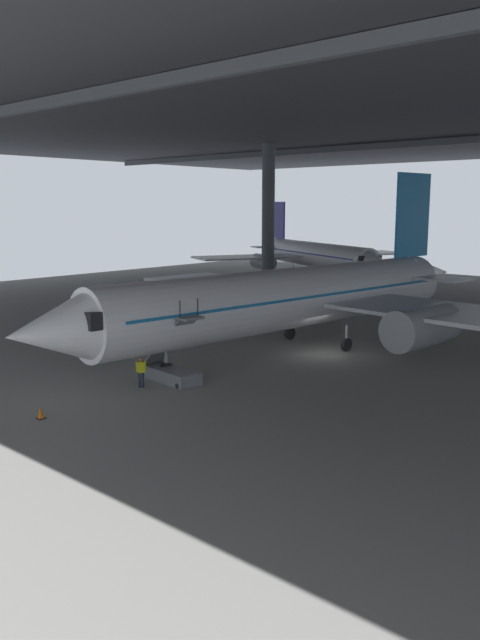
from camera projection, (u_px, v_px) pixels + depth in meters
ground_plane at (318, 353)px, 43.19m from camera, size 110.00×110.00×0.00m
hangar_structure at (422, 109)px, 50.33m from camera, size 121.00×99.00×17.88m
airplane_main at (295, 298)px, 43.58m from camera, size 38.73×39.93×12.34m
boarding_stairs at (171, 368)px, 36.28m from camera, size 4.50×1.91×4.84m
crew_worker_by_stairs at (141, 370)px, 34.86m from camera, size 0.40×0.45×1.68m
airplane_distant at (315, 255)px, 86.95m from camera, size 30.46×30.60×10.35m
traffic_cone_orange at (41, 413)px, 29.85m from camera, size 0.36×0.36×0.60m
baggage_tug at (431, 334)px, 47.09m from camera, size 1.64×2.39×0.90m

